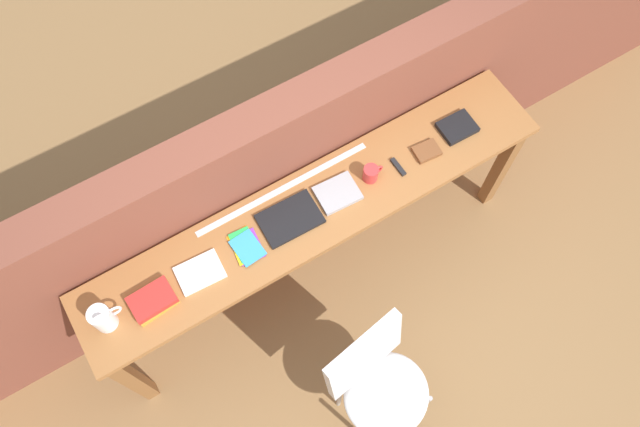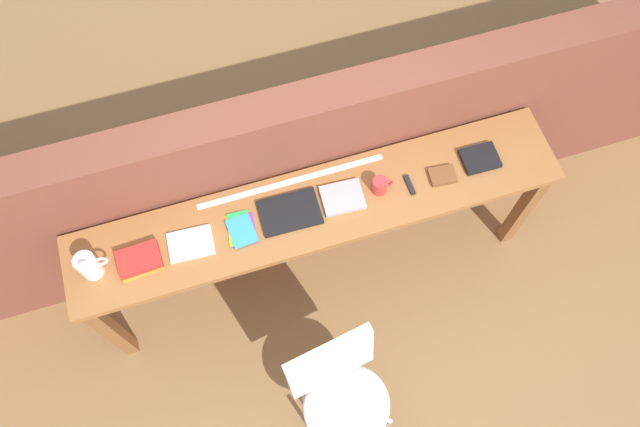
% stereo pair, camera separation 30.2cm
% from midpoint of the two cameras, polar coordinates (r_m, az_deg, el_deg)
% --- Properties ---
extents(ground_plane, '(40.00, 40.00, 0.00)m').
position_cam_midpoint_polar(ground_plane, '(3.81, -0.31, -8.79)').
color(ground_plane, olive).
extents(brick_wall_back, '(6.00, 0.20, 1.32)m').
position_cam_midpoint_polar(brick_wall_back, '(3.41, -5.93, 3.15)').
color(brick_wall_back, brown).
rests_on(brick_wall_back, ground).
extents(sideboard, '(2.50, 0.44, 0.88)m').
position_cam_midpoint_polar(sideboard, '(3.20, -3.15, -0.78)').
color(sideboard, '#996033').
rests_on(sideboard, ground).
extents(chair_white_moulded, '(0.51, 0.52, 0.89)m').
position_cam_midpoint_polar(chair_white_moulded, '(3.18, 2.58, -15.39)').
color(chair_white_moulded, silver).
rests_on(chair_white_moulded, ground).
extents(pitcher_white, '(0.14, 0.10, 0.18)m').
position_cam_midpoint_polar(pitcher_white, '(3.01, -22.00, -9.20)').
color(pitcher_white, white).
rests_on(pitcher_white, sideboard).
extents(book_stack_leftmost, '(0.21, 0.16, 0.06)m').
position_cam_midpoint_polar(book_stack_leftmost, '(3.01, -17.88, -7.91)').
color(book_stack_leftmost, gold).
rests_on(book_stack_leftmost, sideboard).
extents(magazine_cycling, '(0.22, 0.17, 0.02)m').
position_cam_midpoint_polar(magazine_cycling, '(3.02, -13.76, -5.58)').
color(magazine_cycling, white).
rests_on(magazine_cycling, sideboard).
extents(pamphlet_pile_colourful, '(0.15, 0.20, 0.01)m').
position_cam_midpoint_polar(pamphlet_pile_colourful, '(3.02, -9.63, -3.28)').
color(pamphlet_pile_colourful, orange).
rests_on(pamphlet_pile_colourful, sideboard).
extents(book_open_centre, '(0.30, 0.21, 0.02)m').
position_cam_midpoint_polar(book_open_centre, '(3.04, -5.60, -0.79)').
color(book_open_centre, black).
rests_on(book_open_centre, sideboard).
extents(book_grey_hardcover, '(0.22, 0.18, 0.02)m').
position_cam_midpoint_polar(book_grey_hardcover, '(3.09, -1.17, 1.56)').
color(book_grey_hardcover, '#9E9EA3').
rests_on(book_grey_hardcover, sideboard).
extents(mug, '(0.11, 0.08, 0.09)m').
position_cam_midpoint_polar(mug, '(3.10, 1.94, 3.39)').
color(mug, red).
rests_on(mug, sideboard).
extents(multitool_folded, '(0.03, 0.11, 0.02)m').
position_cam_midpoint_polar(multitool_folded, '(3.17, 4.48, 3.99)').
color(multitool_folded, black).
rests_on(multitool_folded, sideboard).
extents(leather_journal_brown, '(0.14, 0.11, 0.02)m').
position_cam_midpoint_polar(leather_journal_brown, '(3.22, 7.11, 5.40)').
color(leather_journal_brown, brown).
rests_on(leather_journal_brown, sideboard).
extents(book_repair_rightmost, '(0.19, 0.15, 0.03)m').
position_cam_midpoint_polar(book_repair_rightmost, '(3.32, 9.92, 7.52)').
color(book_repair_rightmost, black).
rests_on(book_repair_rightmost, sideboard).
extents(ruler_metal_back_edge, '(0.97, 0.03, 0.00)m').
position_cam_midpoint_polar(ruler_metal_back_edge, '(3.13, -6.14, 1.98)').
color(ruler_metal_back_edge, silver).
rests_on(ruler_metal_back_edge, sideboard).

